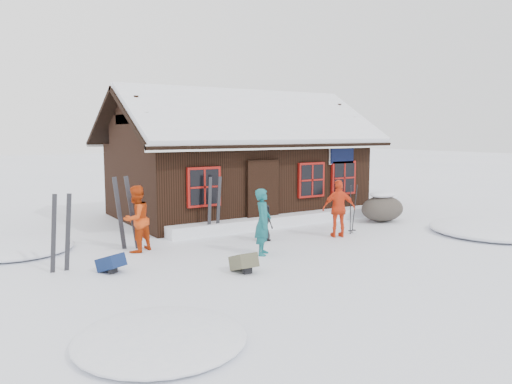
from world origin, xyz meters
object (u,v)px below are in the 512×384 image
Objects in this scene: skier_teal at (263,222)px; skier_orange_right at (339,209)px; skier_crouched at (264,222)px; skier_orange_left at (136,219)px; backpack_olive at (244,265)px; boulder at (382,208)px; backpack_blue at (111,266)px; ski_pair_left at (61,234)px; ski_poles at (352,210)px.

skier_teal is 0.99× the size of skier_orange_right.
skier_orange_right is 2.16m from skier_crouched.
skier_orange_left reaches higher than skier_crouched.
skier_crouched is 3.08m from backpack_olive.
skier_orange_left is 1.07× the size of boulder.
skier_orange_right is at bearing -24.82° from backpack_blue.
backpack_olive is at bearing -158.71° from boulder.
skier_orange_right is 3.13× the size of backpack_blue.
boulder is 7.42m from backpack_olive.
ski_pair_left is 1.24m from backpack_blue.
backpack_olive is (2.33, -1.48, 0.01)m from backpack_blue.
boulder is at bearing -135.36° from skier_orange_right.
ski_pair_left reaches higher than skier_orange_right.
skier_orange_right is 1.05× the size of boulder.
skier_teal reaches higher than boulder.
ski_pair_left is at bearing -176.73° from boulder.
skier_teal is 2.88× the size of backpack_olive.
skier_teal is at bearing 112.41° from skier_orange_left.
skier_crouched is at bearing 139.06° from skier_orange_left.
skier_teal is 1.70m from backpack_olive.
backpack_blue is at bearing -172.55° from boulder.
boulder is (4.88, 0.40, -0.05)m from skier_crouched.
boulder is at bearing -2.09° from skier_crouched.
skier_orange_right reaches higher than boulder.
backpack_blue is at bearing 149.37° from backpack_olive.
ski_pair_left is at bearing 117.61° from skier_teal.
skier_orange_right is 0.94× the size of ski_pair_left.
backpack_blue is at bearing -176.22° from skier_crouched.
skier_orange_left reaches higher than backpack_blue.
skier_orange_right reaches higher than skier_teal.
skier_crouched is 4.44m from backpack_blue.
ski_poles is at bearing -141.68° from skier_orange_right.
boulder is (2.86, 1.08, -0.35)m from skier_orange_right.
ski_poles is 7.08m from backpack_blue.
boulder is 9.32m from backpack_blue.
skier_orange_right reaches higher than ski_poles.
ski_poles is (7.89, -0.33, -0.11)m from ski_pair_left.
skier_crouched is 1.82× the size of backpack_olive.
skier_teal is 0.94× the size of ski_pair_left.
backpack_blue is (-4.35, -0.81, -0.36)m from skier_crouched.
skier_crouched reaches higher than backpack_olive.
skier_crouched is 0.66× the size of boulder.
backpack_olive is (-6.91, -2.69, -0.30)m from boulder.
skier_orange_right is 3.07m from boulder.
skier_orange_left is 5.48m from skier_orange_right.
skier_orange_left reaches higher than skier_orange_right.
ski_poles is at bearing -157.42° from boulder.
skier_orange_left is 3.27m from backpack_olive.
boulder reaches higher than backpack_olive.
skier_orange_right is 6.41m from backpack_blue.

